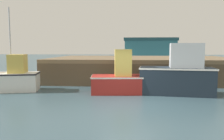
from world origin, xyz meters
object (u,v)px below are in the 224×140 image
(fishing_boat_near_right, at_px, (118,78))
(fishing_boat_mid, at_px, (178,75))
(fishing_boat_near_left, at_px, (11,78))
(rowboat, at_px, (179,88))

(fishing_boat_near_right, xyz_separation_m, fishing_boat_mid, (3.23, -0.08, 0.25))
(fishing_boat_near_left, distance_m, fishing_boat_mid, 9.43)
(fishing_boat_near_right, height_order, fishing_boat_mid, fishing_boat_mid)
(fishing_boat_near_left, xyz_separation_m, fishing_boat_mid, (9.43, -0.18, 0.28))
(fishing_boat_mid, relative_size, rowboat, 2.76)
(fishing_boat_near_right, relative_size, fishing_boat_mid, 0.72)
(fishing_boat_mid, xyz_separation_m, rowboat, (0.29, 1.17, -0.91))
(fishing_boat_near_right, bearing_deg, fishing_boat_mid, -1.39)
(fishing_boat_near_right, relative_size, rowboat, 1.99)
(fishing_boat_mid, bearing_deg, fishing_boat_near_left, 178.90)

